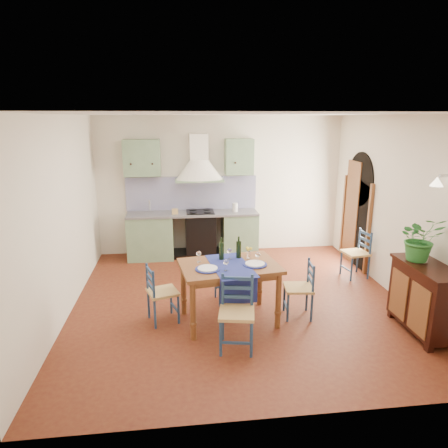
% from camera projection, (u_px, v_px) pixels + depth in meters
% --- Properties ---
extents(floor, '(5.00, 5.00, 0.00)m').
position_uv_depth(floor, '(239.00, 301.00, 6.18)').
color(floor, '#4E1910').
rests_on(floor, ground).
extents(back_wall, '(5.00, 0.96, 2.80)m').
position_uv_depth(back_wall, '(199.00, 205.00, 8.05)').
color(back_wall, beige).
rests_on(back_wall, ground).
extents(right_wall, '(0.26, 5.00, 2.80)m').
position_uv_depth(right_wall, '(390.00, 209.00, 6.39)').
color(right_wall, beige).
rests_on(right_wall, ground).
extents(left_wall, '(0.04, 5.00, 2.80)m').
position_uv_depth(left_wall, '(62.00, 218.00, 5.53)').
color(left_wall, beige).
rests_on(left_wall, ground).
extents(ceiling, '(5.00, 5.00, 0.01)m').
position_uv_depth(ceiling, '(241.00, 114.00, 5.46)').
color(ceiling, silver).
rests_on(ceiling, back_wall).
extents(dining_table, '(1.42, 1.10, 1.15)m').
position_uv_depth(dining_table, '(230.00, 271.00, 5.41)').
color(dining_table, brown).
rests_on(dining_table, ground).
extents(chair_near, '(0.49, 0.49, 0.91)m').
position_uv_depth(chair_near, '(237.00, 312.00, 4.84)').
color(chair_near, navy).
rests_on(chair_near, ground).
extents(chair_far, '(0.42, 0.42, 0.81)m').
position_uv_depth(chair_far, '(228.00, 276.00, 6.06)').
color(chair_far, navy).
rests_on(chair_far, ground).
extents(chair_left, '(0.49, 0.49, 0.82)m').
position_uv_depth(chair_left, '(161.00, 293.00, 5.47)').
color(chair_left, navy).
rests_on(chair_left, ground).
extents(chair_right, '(0.43, 0.43, 0.83)m').
position_uv_depth(chair_right, '(300.00, 288.00, 5.62)').
color(chair_right, navy).
rests_on(chair_right, ground).
extents(chair_spare, '(0.45, 0.45, 0.84)m').
position_uv_depth(chair_spare, '(357.00, 253.00, 7.04)').
color(chair_spare, navy).
rests_on(chair_spare, ground).
extents(sideboard, '(0.50, 1.05, 0.94)m').
position_uv_depth(sideboard, '(425.00, 297.00, 5.17)').
color(sideboard, black).
rests_on(sideboard, ground).
extents(potted_plant, '(0.61, 0.55, 0.60)m').
position_uv_depth(potted_plant, '(421.00, 239.00, 5.17)').
color(potted_plant, '#27722D').
rests_on(potted_plant, sideboard).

